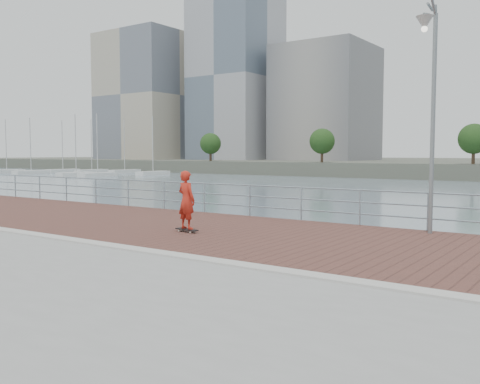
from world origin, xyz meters
The scene contains 8 objects.
water centered at (0.00, 0.00, -2.00)m, with size 400.00×400.00×0.00m, color slate.
brick_lane centered at (0.00, 3.60, 0.01)m, with size 40.00×6.80×0.02m, color brown.
curb centered at (0.00, 0.00, 0.03)m, with size 40.00×0.40×0.06m, color #B7B5AD.
guardrail centered at (0.00, 7.00, 0.69)m, with size 39.06×0.06×1.13m.
street_lamp centered at (3.29, 6.06, 4.28)m, with size 0.44×1.28×6.03m.
skateboard centered at (-2.38, 2.78, 0.09)m, with size 0.79×0.31×0.09m.
skateboarder centered at (-2.38, 2.78, 0.93)m, with size 0.60×0.39×1.64m, color red.
marina centered at (-78.71, 59.21, -1.50)m, with size 33.29×22.44×11.04m.
Camera 1 is at (7.41, -8.55, 2.26)m, focal length 40.00 mm.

